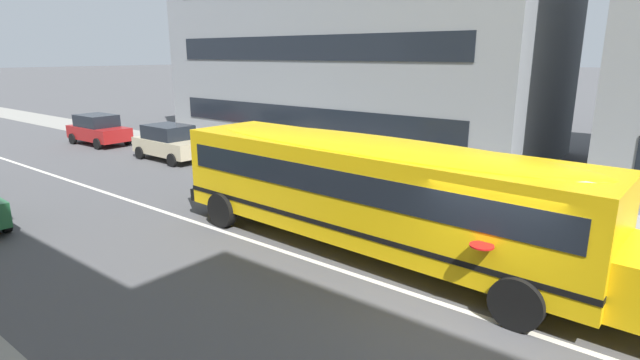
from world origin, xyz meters
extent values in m
plane|color=#4C4C4F|center=(0.00, 0.00, 0.00)|extent=(400.00, 400.00, 0.00)
cube|color=gray|center=(0.00, 7.47, 0.01)|extent=(120.00, 3.00, 0.01)
cube|color=silver|center=(0.00, 0.00, 0.00)|extent=(110.00, 0.16, 0.01)
cube|color=yellow|center=(-3.51, 1.38, 1.60)|extent=(11.10, 2.87, 2.20)
cube|color=black|center=(-9.10, 1.57, 0.68)|extent=(0.28, 2.51, 0.36)
cube|color=black|center=(-3.51, 1.38, 2.00)|extent=(10.44, 2.89, 0.64)
cube|color=black|center=(-3.51, 1.38, 0.95)|extent=(11.12, 2.90, 0.12)
ellipsoid|color=yellow|center=(-3.51, 1.38, 2.71)|extent=(10.65, 2.66, 0.36)
cylinder|color=red|center=(-0.04, -0.17, 1.49)|extent=(0.46, 0.46, 0.03)
cylinder|color=black|center=(0.71, 2.49, 0.50)|extent=(1.01, 0.31, 1.00)
cylinder|color=black|center=(0.63, -0.01, 0.50)|extent=(1.01, 0.31, 1.00)
cylinder|color=black|center=(-7.66, 2.77, 0.50)|extent=(1.01, 0.31, 1.00)
cylinder|color=black|center=(-7.74, 0.27, 0.50)|extent=(1.01, 0.31, 1.00)
cube|color=maroon|center=(-23.31, 4.84, 0.65)|extent=(3.94, 1.78, 0.70)
cube|color=black|center=(-23.46, 4.84, 1.32)|extent=(2.23, 1.61, 0.64)
cylinder|color=black|center=(-22.03, 5.72, 0.30)|extent=(0.60, 0.19, 0.60)
cylinder|color=black|center=(-21.99, 4.02, 0.30)|extent=(0.60, 0.19, 0.60)
cylinder|color=black|center=(-24.63, 5.66, 0.30)|extent=(0.60, 0.19, 0.60)
cylinder|color=black|center=(-24.59, 3.96, 0.30)|extent=(0.60, 0.19, 0.60)
cylinder|color=black|center=(-12.15, -3.82, 0.30)|extent=(0.61, 0.21, 0.60)
cube|color=#C1B28E|center=(-16.78, 4.89, 0.65)|extent=(3.92, 1.75, 0.70)
cube|color=black|center=(-16.93, 4.89, 1.32)|extent=(2.22, 1.59, 0.64)
cylinder|color=black|center=(-15.47, 5.73, 0.30)|extent=(0.60, 0.19, 0.60)
cylinder|color=black|center=(-15.49, 4.03, 0.30)|extent=(0.60, 0.19, 0.60)
cylinder|color=black|center=(-18.07, 5.76, 0.30)|extent=(0.60, 0.19, 0.60)
cylinder|color=black|center=(-18.09, 4.06, 0.30)|extent=(0.60, 0.19, 0.60)
cube|color=gray|center=(-12.28, 13.69, 6.40)|extent=(19.65, 9.45, 12.80)
cube|color=black|center=(-12.28, 8.95, 1.92)|extent=(16.51, 0.04, 1.10)
cube|color=black|center=(-12.28, 8.95, 5.12)|extent=(16.51, 0.04, 1.10)
camera|label=1|loc=(2.82, -8.47, 4.86)|focal=27.47mm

